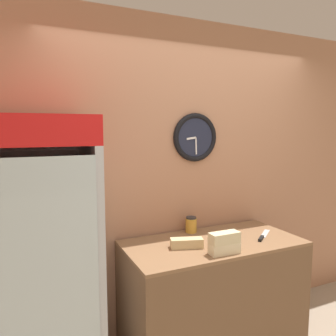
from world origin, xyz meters
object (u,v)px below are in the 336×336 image
(sandwich_flat_left, at_px, (187,243))
(chefs_knife, at_px, (263,237))
(sandwich_stack_bottom, at_px, (224,248))
(sandwich_stack_middle, at_px, (224,238))
(condiment_jar, at_px, (191,225))
(beverage_cooler, at_px, (42,248))

(sandwich_flat_left, xyz_separation_m, chefs_knife, (0.68, -0.06, -0.03))
(sandwich_stack_bottom, height_order, sandwich_stack_middle, sandwich_stack_middle)
(sandwich_stack_bottom, relative_size, condiment_jar, 1.67)
(sandwich_stack_middle, height_order, condiment_jar, sandwich_stack_middle)
(beverage_cooler, height_order, sandwich_stack_middle, beverage_cooler)
(condiment_jar, bearing_deg, sandwich_stack_bottom, -91.98)
(sandwich_stack_middle, distance_m, chefs_knife, 0.53)
(chefs_knife, xyz_separation_m, condiment_jar, (-0.47, 0.37, 0.06))
(sandwich_stack_middle, height_order, sandwich_flat_left, sandwich_stack_middle)
(sandwich_stack_bottom, distance_m, sandwich_stack_middle, 0.08)
(beverage_cooler, xyz_separation_m, sandwich_stack_bottom, (1.20, -0.34, -0.08))
(sandwich_stack_bottom, relative_size, sandwich_flat_left, 0.88)
(sandwich_stack_bottom, bearing_deg, sandwich_stack_middle, 0.00)
(chefs_knife, distance_m, condiment_jar, 0.60)
(sandwich_stack_bottom, distance_m, sandwich_flat_left, 0.29)
(chefs_knife, relative_size, condiment_jar, 2.13)
(beverage_cooler, relative_size, sandwich_stack_middle, 8.39)
(sandwich_stack_bottom, xyz_separation_m, chefs_knife, (0.49, 0.16, -0.03))
(condiment_jar, bearing_deg, sandwich_stack_middle, -91.98)
(sandwich_stack_bottom, xyz_separation_m, sandwich_flat_left, (-0.19, 0.22, -0.00))
(sandwich_stack_bottom, bearing_deg, sandwich_flat_left, 131.28)
(chefs_knife, height_order, condiment_jar, condiment_jar)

